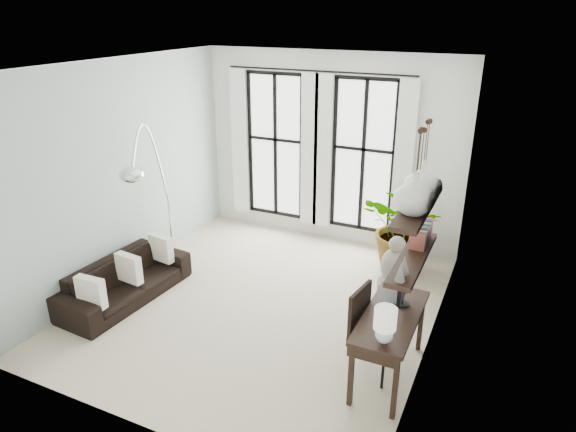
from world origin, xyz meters
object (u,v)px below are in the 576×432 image
Objects in this scene: sofa at (125,280)px; desk_chair at (369,326)px; buddha at (395,268)px; arc_lamp at (149,161)px; plant at (407,229)px; desk at (389,322)px.

sofa is 1.93× the size of desk_chair.
sofa is 2.28× the size of buddha.
sofa is 1.70m from arc_lamp.
sofa is 0.81× the size of arc_lamp.
buddha is at bearing -88.22° from plant.
desk is 0.55× the size of arc_lamp.
desk_chair reaches higher than buddha.
desk_chair is (0.17, -2.56, -0.12)m from plant.
plant is at bearing 98.90° from desk.
plant is 2.65m from desk.
arc_lamp reaches higher than plant.
plant is at bearing 30.20° from arc_lamp.
sofa is 3.52m from desk_chair.
desk_chair is at bearing -86.84° from sofa.
desk is 3.88m from arc_lamp.
desk is at bearing -81.10° from plant.
desk is 1.99m from buddha.
desk_chair is 0.42× the size of arc_lamp.
sofa is 3.81m from buddha.
arc_lamp is 2.82× the size of buddha.
desk_chair reaches higher than sofa.
desk_chair is 3.70m from arc_lamp.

